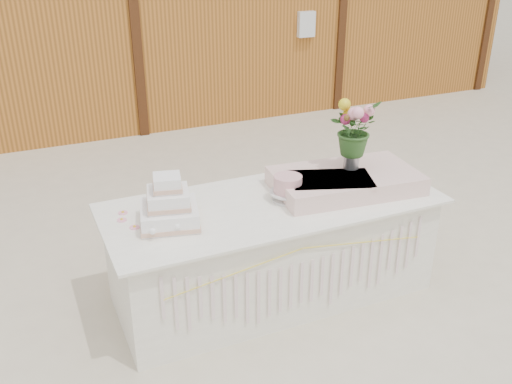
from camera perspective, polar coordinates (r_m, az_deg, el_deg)
ground at (r=4.43m, az=1.60°, el=-10.00°), size 80.00×80.00×0.00m
cake_table at (r=4.21m, az=1.69°, el=-5.71°), size 2.40×1.00×0.77m
wedding_cake at (r=3.74m, az=-8.70°, el=-1.56°), size 0.45×0.45×0.34m
pink_cake_stand at (r=4.02m, az=3.19°, el=0.53°), size 0.26×0.26×0.19m
satin_runner at (r=4.26m, az=8.92°, el=1.12°), size 1.11×0.71×0.13m
flower_vase at (r=4.29m, az=9.53°, el=3.37°), size 0.12×0.12×0.16m
bouquet at (r=4.20m, az=9.80°, el=6.89°), size 0.46×0.45×0.40m
loose_flowers at (r=3.88m, az=-13.04°, el=-2.69°), size 0.17×0.33×0.02m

